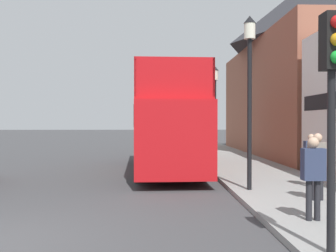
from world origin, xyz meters
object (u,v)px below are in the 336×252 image
lamp_post_nearest (250,71)px  lamp_post_second (215,96)px  parked_car_ahead_of_bus (174,145)px  pedestrian_third (311,155)px  tour_bus (165,128)px  traffic_signal (332,77)px  pedestrian_nearest (313,170)px  pedestrian_second (318,160)px

lamp_post_nearest → lamp_post_second: (0.12, 7.48, -0.24)m
parked_car_ahead_of_bus → pedestrian_third: size_ratio=2.87×
parked_car_ahead_of_bus → pedestrian_third: bearing=-74.2°
tour_bus → traffic_signal: (2.22, -11.09, 0.94)m
pedestrian_third → lamp_post_nearest: (-2.01, -0.50, 2.48)m
lamp_post_nearest → lamp_post_second: 7.49m
pedestrian_third → lamp_post_second: (-1.90, 6.98, 2.24)m
tour_bus → pedestrian_third: size_ratio=6.29×
pedestrian_nearest → pedestrian_second: 2.19m
pedestrian_second → traffic_signal: traffic_signal is taller
parked_car_ahead_of_bus → lamp_post_second: (1.73, -5.52, 2.68)m
pedestrian_nearest → lamp_post_second: 11.25m
parked_car_ahead_of_bus → pedestrian_nearest: bearing=-83.4°
tour_bus → pedestrian_nearest: 9.54m
parked_car_ahead_of_bus → pedestrian_third: pedestrian_third is taller
tour_bus → pedestrian_nearest: bearing=-75.6°
pedestrian_third → lamp_post_nearest: size_ratio=0.32×
parked_car_ahead_of_bus → traffic_signal: traffic_signal is taller
lamp_post_second → pedestrian_third: bearing=-74.8°
traffic_signal → lamp_post_second: (0.21, 13.01, 0.57)m
parked_car_ahead_of_bus → lamp_post_second: lamp_post_second is taller
lamp_post_nearest → lamp_post_second: lamp_post_nearest is taller
pedestrian_nearest → traffic_signal: (-0.52, -1.98, 1.63)m
traffic_signal → tour_bus: bearing=101.3°
tour_bus → pedestrian_third: tour_bus is taller
pedestrian_nearest → lamp_post_nearest: size_ratio=0.33×
parked_car_ahead_of_bus → pedestrian_nearest: 16.69m
pedestrian_third → lamp_post_second: bearing=105.2°
tour_bus → lamp_post_second: 3.44m
pedestrian_nearest → traffic_signal: bearing=-104.8°
pedestrian_second → lamp_post_second: (-1.23, 9.04, 2.19)m
lamp_post_nearest → tour_bus: bearing=112.6°
parked_car_ahead_of_bus → lamp_post_nearest: size_ratio=0.91×
pedestrian_third → traffic_signal: 6.60m
traffic_signal → pedestrian_nearest: bearing=75.2°
tour_bus → lamp_post_nearest: lamp_post_nearest is taller
pedestrian_nearest → lamp_post_nearest: (-0.43, 3.55, 2.44)m
pedestrian_nearest → pedestrian_third: size_ratio=1.04×
tour_bus → lamp_post_second: lamp_post_second is taller
tour_bus → pedestrian_third: 6.69m
lamp_post_second → tour_bus: bearing=-141.7°
tour_bus → lamp_post_nearest: size_ratio=2.00×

